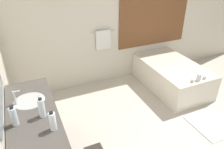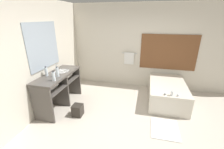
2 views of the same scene
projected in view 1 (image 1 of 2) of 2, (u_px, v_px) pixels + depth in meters
The scene contains 9 objects.
ground_plane at pixel (176, 143), 3.33m from camera, with size 16.00×16.00×0.00m, color beige.
wall_back_with_blinds at pixel (117, 19), 4.47m from camera, with size 7.40×0.13×2.70m.
vanity_counter at pixel (35, 125), 2.69m from camera, with size 0.57×1.47×0.92m.
sink_faucet at pixel (15, 98), 2.63m from camera, with size 0.09×0.04×0.18m.
bathtub at pixel (171, 74), 4.61m from camera, with size 0.97×1.65×0.66m.
water_bottle_1 at pixel (42, 108), 2.41m from camera, with size 0.07×0.07×0.25m.
water_bottle_2 at pixel (14, 116), 2.29m from camera, with size 0.07×0.07×0.24m.
water_bottle_3 at pixel (53, 121), 2.23m from camera, with size 0.07×0.07×0.23m.
bath_mat at pixel (210, 124), 3.67m from camera, with size 0.58×0.68×0.02m.
Camera 1 is at (-1.87, -1.80, 2.53)m, focal length 35.00 mm.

